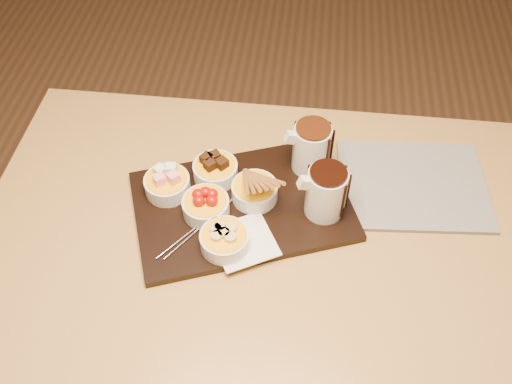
# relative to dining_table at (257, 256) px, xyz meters

# --- Properties ---
(ground) EXTENTS (5.00, 5.00, 0.00)m
(ground) POSITION_rel_dining_table_xyz_m (0.00, 0.00, -0.65)
(ground) COLOR brown
(ground) RESTS_ON ground
(dining_table) EXTENTS (1.20, 0.80, 0.75)m
(dining_table) POSITION_rel_dining_table_xyz_m (0.00, 0.00, 0.00)
(dining_table) COLOR #AE8340
(dining_table) RESTS_ON ground
(serving_board) EXTENTS (0.54, 0.44, 0.02)m
(serving_board) POSITION_rel_dining_table_xyz_m (-0.04, 0.05, 0.11)
(serving_board) COLOR black
(serving_board) RESTS_ON dining_table
(napkin) EXTENTS (0.16, 0.16, 0.00)m
(napkin) POSITION_rel_dining_table_xyz_m (-0.02, -0.05, 0.12)
(napkin) COLOR white
(napkin) RESTS_ON serving_board
(bowl_marshmallows) EXTENTS (0.10, 0.10, 0.04)m
(bowl_marshmallows) POSITION_rel_dining_table_xyz_m (-0.20, 0.07, 0.14)
(bowl_marshmallows) COLOR silver
(bowl_marshmallows) RESTS_ON serving_board
(bowl_cake) EXTENTS (0.10, 0.10, 0.04)m
(bowl_cake) POSITION_rel_dining_table_xyz_m (-0.11, 0.13, 0.14)
(bowl_cake) COLOR silver
(bowl_cake) RESTS_ON serving_board
(bowl_strawberries) EXTENTS (0.10, 0.10, 0.04)m
(bowl_strawberries) POSITION_rel_dining_table_xyz_m (-0.11, 0.02, 0.14)
(bowl_strawberries) COLOR silver
(bowl_strawberries) RESTS_ON serving_board
(bowl_biscotti) EXTENTS (0.10, 0.10, 0.04)m
(bowl_biscotti) POSITION_rel_dining_table_xyz_m (-0.01, 0.07, 0.14)
(bowl_biscotti) COLOR silver
(bowl_biscotti) RESTS_ON serving_board
(bowl_bananas) EXTENTS (0.10, 0.10, 0.04)m
(bowl_bananas) POSITION_rel_dining_table_xyz_m (-0.06, -0.06, 0.14)
(bowl_bananas) COLOR silver
(bowl_bananas) RESTS_ON serving_board
(pitcher_dark_chocolate) EXTENTS (0.11, 0.11, 0.12)m
(pitcher_dark_chocolate) POSITION_rel_dining_table_xyz_m (0.14, 0.06, 0.17)
(pitcher_dark_chocolate) COLOR silver
(pitcher_dark_chocolate) RESTS_ON serving_board
(pitcher_milk_chocolate) EXTENTS (0.11, 0.11, 0.12)m
(pitcher_milk_chocolate) POSITION_rel_dining_table_xyz_m (0.10, 0.18, 0.17)
(pitcher_milk_chocolate) COLOR silver
(pitcher_milk_chocolate) RESTS_ON serving_board
(fondue_skewers) EXTENTS (0.22, 0.18, 0.01)m
(fondue_skewers) POSITION_rel_dining_table_xyz_m (-0.11, -0.00, 0.12)
(fondue_skewers) COLOR silver
(fondue_skewers) RESTS_ON serving_board
(newspaper) EXTENTS (0.35, 0.29, 0.01)m
(newspaper) POSITION_rel_dining_table_xyz_m (0.34, 0.16, 0.10)
(newspaper) COLOR beige
(newspaper) RESTS_ON dining_table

